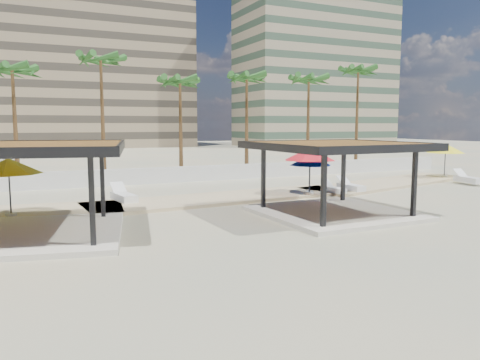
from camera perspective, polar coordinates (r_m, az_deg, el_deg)
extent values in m
plane|color=tan|center=(20.32, 0.80, -5.61)|extent=(200.00, 200.00, 0.00)
cube|color=#C6B284|center=(27.39, -1.81, -2.26)|extent=(16.24, 5.11, 0.24)
cube|color=#C6B284|center=(36.35, 17.93, -0.36)|extent=(16.49, 7.75, 0.24)
cube|color=silver|center=(35.15, -10.62, 0.51)|extent=(56.00, 0.30, 1.20)
cube|color=#847259|center=(97.18, -17.82, 12.13)|extent=(38.00, 16.00, 28.00)
cube|color=gray|center=(101.99, 9.22, 13.79)|extent=(32.00, 15.00, 34.00)
cube|color=beige|center=(23.05, 11.41, -4.01)|extent=(6.79, 6.79, 0.20)
cube|color=black|center=(19.30, 10.16, -1.21)|extent=(0.19, 0.19, 3.02)
cube|color=black|center=(23.51, 2.86, 0.30)|extent=(0.19, 0.19, 3.02)
cube|color=black|center=(22.64, 20.48, -0.37)|extent=(0.19, 0.19, 3.02)
cube|color=black|center=(26.32, 12.49, 0.84)|extent=(0.19, 0.19, 3.02)
cube|color=brown|center=(22.67, 11.60, 4.12)|extent=(7.00, 7.00, 0.28)
cube|color=black|center=(20.08, 17.61, 3.62)|extent=(6.95, 0.27, 0.34)
cube|color=black|center=(25.46, 6.86, 4.48)|extent=(6.95, 0.27, 0.34)
cube|color=black|center=(20.75, 4.09, 4.01)|extent=(0.27, 6.95, 0.34)
cube|color=black|center=(24.92, 17.85, 4.16)|extent=(0.27, 6.95, 0.34)
cube|color=beige|center=(20.04, -24.26, -6.09)|extent=(8.21, 8.21, 0.21)
cube|color=black|center=(16.80, -17.60, -2.39)|extent=(0.22, 0.22, 3.13)
cube|color=black|center=(21.95, -16.43, -0.27)|extent=(0.22, 0.22, 3.13)
cube|color=brown|center=(19.60, -24.74, 3.60)|extent=(8.46, 8.46, 0.29)
cube|color=black|center=(23.08, -22.90, 4.07)|extent=(7.05, 1.68, 0.35)
cube|color=black|center=(19.17, -14.30, 3.95)|extent=(1.68, 7.05, 0.35)
cylinder|color=beige|center=(24.03, -26.12, -3.79)|extent=(0.52, 0.52, 0.12)
cylinder|color=#262628|center=(23.86, -26.26, -0.99)|extent=(0.07, 0.07, 2.49)
cone|color=yellow|center=(23.75, -26.40, 1.56)|extent=(3.43, 3.43, 0.73)
cylinder|color=beige|center=(28.69, 8.43, -1.55)|extent=(0.54, 0.54, 0.13)
cylinder|color=#262628|center=(28.53, 8.47, 0.92)|extent=(0.08, 0.08, 2.61)
cone|color=red|center=(28.44, 8.51, 3.17)|extent=(3.50, 3.50, 0.76)
cylinder|color=beige|center=(29.23, 8.48, -1.42)|extent=(0.45, 0.45, 0.11)
cylinder|color=#262628|center=(29.10, 8.52, 0.58)|extent=(0.06, 0.06, 2.16)
cone|color=#002DC6|center=(29.02, 8.55, 2.41)|extent=(3.34, 3.34, 0.63)
cylinder|color=beige|center=(40.96, 23.63, 0.43)|extent=(0.52, 0.52, 0.12)
cylinder|color=#262628|center=(40.86, 23.71, 2.07)|extent=(0.07, 0.07, 2.48)
cone|color=yellow|center=(40.80, 23.78, 3.56)|extent=(3.86, 3.86, 0.72)
cube|color=silver|center=(26.64, -13.96, -2.11)|extent=(1.15, 2.39, 0.32)
cube|color=silver|center=(26.61, -13.98, -1.69)|extent=(1.15, 2.39, 0.07)
cube|color=silver|center=(27.41, -14.63, -0.89)|extent=(0.87, 0.90, 0.58)
cube|color=silver|center=(29.72, 11.38, -1.21)|extent=(0.71, 1.80, 0.25)
cube|color=silver|center=(29.70, 11.38, -0.92)|extent=(0.71, 1.80, 0.05)
cube|color=silver|center=(30.20, 10.56, -0.37)|extent=(0.62, 0.64, 0.45)
cube|color=silver|center=(30.92, 13.38, -0.91)|extent=(0.74, 2.10, 0.29)
cube|color=silver|center=(30.90, 13.39, -0.58)|extent=(0.74, 2.10, 0.06)
cube|color=silver|center=(31.51, 12.48, 0.04)|extent=(0.69, 0.73, 0.53)
cube|color=silver|center=(38.02, 26.07, 0.00)|extent=(1.10, 2.32, 0.31)
cube|color=silver|center=(38.00, 26.09, 0.28)|extent=(1.10, 2.32, 0.07)
cube|color=silver|center=(38.61, 25.24, 0.82)|extent=(0.84, 0.87, 0.57)
cone|color=brown|center=(35.97, -25.71, 5.71)|extent=(0.36, 0.36, 8.23)
ellipsoid|color=#23571E|center=(36.15, -26.03, 11.84)|extent=(3.00, 3.00, 1.80)
cone|color=brown|center=(37.20, -16.40, 6.99)|extent=(0.36, 0.36, 9.36)
ellipsoid|color=#23571E|center=(37.50, -16.63, 13.77)|extent=(3.00, 3.00, 1.80)
cone|color=brown|center=(38.09, -7.25, 6.10)|extent=(0.36, 0.36, 7.91)
ellipsoid|color=#23571E|center=(38.24, -7.33, 11.66)|extent=(3.00, 3.00, 1.80)
cone|color=brown|center=(40.51, 0.82, 6.60)|extent=(0.36, 0.36, 8.49)
ellipsoid|color=#23571E|center=(40.70, 0.83, 12.23)|extent=(3.00, 3.00, 1.80)
cone|color=brown|center=(43.13, 8.30, 6.59)|extent=(0.36, 0.36, 8.57)
ellipsoid|color=#23571E|center=(43.31, 8.39, 11.94)|extent=(3.00, 3.00, 1.80)
cone|color=brown|center=(47.16, 14.06, 7.15)|extent=(0.36, 0.36, 9.69)
ellipsoid|color=#23571E|center=(47.43, 14.22, 12.71)|extent=(3.00, 3.00, 1.80)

